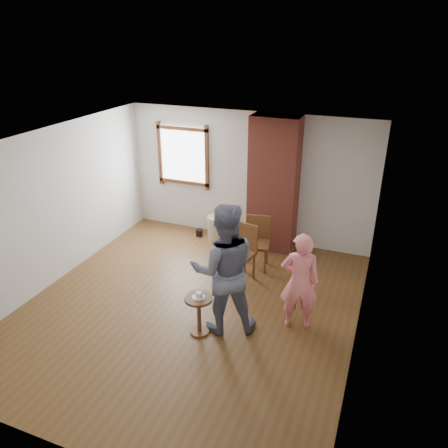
{
  "coord_description": "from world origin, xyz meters",
  "views": [
    {
      "loc": [
        2.6,
        -5.1,
        4.04
      ],
      "look_at": [
        0.26,
        0.8,
        1.15
      ],
      "focal_mm": 35.0,
      "sensor_mm": 36.0,
      "label": 1
    }
  ],
  "objects": [
    {
      "name": "cake_slice",
      "position": [
        0.41,
        -0.49,
        0.64
      ],
      "size": [
        0.08,
        0.07,
        0.06
      ],
      "primitive_type": "cube",
      "color": "white",
      "rests_on": "cake_plate"
    },
    {
      "name": "room_shell",
      "position": [
        -0.06,
        0.61,
        1.81
      ],
      "size": [
        5.04,
        5.52,
        2.62
      ],
      "color": "silver",
      "rests_on": "ground"
    },
    {
      "name": "cake_plate",
      "position": [
        0.4,
        -0.49,
        0.6
      ],
      "size": [
        0.18,
        0.18,
        0.01
      ],
      "primitive_type": "cylinder",
      "color": "white",
      "rests_on": "side_table"
    },
    {
      "name": "side_table",
      "position": [
        0.4,
        -0.49,
        0.4
      ],
      "size": [
        0.4,
        0.4,
        0.6
      ],
      "color": "brown",
      "rests_on": "ground"
    },
    {
      "name": "dining_chair_right",
      "position": [
        0.45,
        1.13,
        0.56
      ],
      "size": [
        0.55,
        0.55,
        1.0
      ],
      "rotation": [
        0.0,
        0.0,
        -0.18
      ],
      "color": "brown",
      "rests_on": "ground"
    },
    {
      "name": "man",
      "position": [
        0.68,
        -0.25,
        0.97
      ],
      "size": [
        1.17,
        1.08,
        1.95
      ],
      "primitive_type": "imported",
      "rotation": [
        0.0,
        0.0,
        3.59
      ],
      "color": "#121533",
      "rests_on": "ground"
    },
    {
      "name": "person_pink",
      "position": [
        1.66,
        0.17,
        0.75
      ],
      "size": [
        0.62,
        0.47,
        1.51
      ],
      "primitive_type": "imported",
      "rotation": [
        0.0,
        0.0,
        3.36
      ],
      "color": "pink",
      "rests_on": "ground"
    },
    {
      "name": "stoneware_crock",
      "position": [
        -0.52,
        2.4,
        0.25
      ],
      "size": [
        0.49,
        0.49,
        0.5
      ],
      "primitive_type": "cylinder",
      "rotation": [
        0.0,
        0.0,
        0.31
      ],
      "color": "tan",
      "rests_on": "ground"
    },
    {
      "name": "brick_chimney",
      "position": [
        0.6,
        2.5,
        1.3
      ],
      "size": [
        0.9,
        0.5,
        2.6
      ],
      "primitive_type": "cube",
      "color": "#AB4B3C",
      "rests_on": "ground"
    },
    {
      "name": "ground",
      "position": [
        0.0,
        0.0,
        0.0
      ],
      "size": [
        5.5,
        5.5,
        0.0
      ],
      "primitive_type": "plane",
      "color": "brown",
      "rests_on": "ground"
    },
    {
      "name": "dark_pot",
      "position": [
        -0.93,
        2.4,
        0.07
      ],
      "size": [
        0.18,
        0.18,
        0.15
      ],
      "primitive_type": "cylinder",
      "rotation": [
        0.0,
        0.0,
        0.23
      ],
      "color": "black",
      "rests_on": "ground"
    },
    {
      "name": "dining_chair_left",
      "position": [
        0.57,
        1.65,
        0.54
      ],
      "size": [
        0.52,
        0.52,
        0.96
      ],
      "rotation": [
        0.0,
        0.0,
        0.19
      ],
      "color": "brown",
      "rests_on": "ground"
    }
  ]
}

